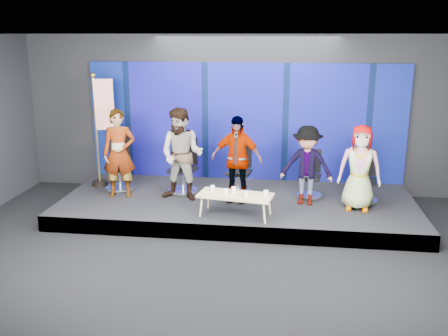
{
  "coord_description": "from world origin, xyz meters",
  "views": [
    {
      "loc": [
        0.96,
        -6.98,
        3.51
      ],
      "look_at": [
        -0.27,
        2.4,
        0.95
      ],
      "focal_mm": 40.0,
      "sensor_mm": 36.0,
      "label": 1
    }
  ],
  "objects": [
    {
      "name": "ground",
      "position": [
        0.0,
        0.0,
        0.0
      ],
      "size": [
        10.0,
        10.0,
        0.0
      ],
      "primitive_type": "plane",
      "color": "black",
      "rests_on": "ground"
    },
    {
      "name": "room_walls",
      "position": [
        0.0,
        0.0,
        2.43
      ],
      "size": [
        10.02,
        8.02,
        3.51
      ],
      "color": "black",
      "rests_on": "ground"
    },
    {
      "name": "riser",
      "position": [
        0.0,
        2.5,
        0.15
      ],
      "size": [
        7.0,
        3.0,
        0.3
      ],
      "primitive_type": "cube",
      "color": "black",
      "rests_on": "ground"
    },
    {
      "name": "backdrop",
      "position": [
        0.0,
        3.95,
        1.6
      ],
      "size": [
        7.0,
        0.08,
        2.6
      ],
      "primitive_type": "cube",
      "color": "navy",
      "rests_on": "riser"
    },
    {
      "name": "chair_a",
      "position": [
        -2.56,
        2.83,
        0.66
      ],
      "size": [
        0.74,
        0.74,
        1.1
      ],
      "rotation": [
        0.0,
        0.0,
        0.21
      ],
      "color": "silver",
      "rests_on": "riser"
    },
    {
      "name": "panelist_a",
      "position": [
        -2.38,
        2.35,
        1.19
      ],
      "size": [
        0.72,
        0.55,
        1.78
      ],
      "primitive_type": "imported",
      "rotation": [
        0.0,
        0.0,
        0.21
      ],
      "color": "black",
      "rests_on": "riser"
    },
    {
      "name": "chair_b",
      "position": [
        -1.16,
        2.81,
        0.67
      ],
      "size": [
        0.74,
        0.74,
        1.13
      ],
      "rotation": [
        0.0,
        0.0,
        -0.17
      ],
      "color": "silver",
      "rests_on": "riser"
    },
    {
      "name": "panelist_b",
      "position": [
        -1.09,
        2.31,
        1.22
      ],
      "size": [
        0.99,
        0.83,
        1.83
      ],
      "primitive_type": "imported",
      "rotation": [
        0.0,
        0.0,
        -0.17
      ],
      "color": "black",
      "rests_on": "riser"
    },
    {
      "name": "chair_c",
      "position": [
        -0.01,
        2.86,
        0.65
      ],
      "size": [
        0.66,
        0.66,
        1.05
      ],
      "rotation": [
        0.0,
        0.0,
        -0.13
      ],
      "color": "silver",
      "rests_on": "riser"
    },
    {
      "name": "panelist_c",
      "position": [
        -0.02,
        2.36,
        1.15
      ],
      "size": [
        1.04,
        0.54,
        1.7
      ],
      "primitive_type": "imported",
      "rotation": [
        0.0,
        0.0,
        -0.13
      ],
      "color": "black",
      "rests_on": "riser"
    },
    {
      "name": "chair_d",
      "position": [
        1.43,
        2.84,
        0.61
      ],
      "size": [
        0.61,
        0.61,
        0.95
      ],
      "rotation": [
        0.0,
        0.0,
        -0.14
      ],
      "color": "silver",
      "rests_on": "riser"
    },
    {
      "name": "panelist_d",
      "position": [
        1.33,
        2.35,
        1.07
      ],
      "size": [
        1.06,
        0.71,
        1.54
      ],
      "primitive_type": "imported",
      "rotation": [
        0.0,
        0.0,
        -0.14
      ],
      "color": "black",
      "rests_on": "riser"
    },
    {
      "name": "chair_e",
      "position": [
        2.48,
        2.65,
        0.63
      ],
      "size": [
        0.63,
        0.63,
        0.99
      ],
      "rotation": [
        0.0,
        0.0,
        -0.13
      ],
      "color": "silver",
      "rests_on": "riser"
    },
    {
      "name": "panelist_e",
      "position": [
        2.3,
        2.19,
        1.1
      ],
      "size": [
        0.84,
        0.61,
        1.61
      ],
      "primitive_type": "imported",
      "rotation": [
        0.0,
        0.0,
        -0.13
      ],
      "color": "black",
      "rests_on": "riser"
    },
    {
      "name": "coffee_table",
      "position": [
        0.06,
        1.51,
        0.68
      ],
      "size": [
        1.4,
        0.77,
        0.41
      ],
      "rotation": [
        0.0,
        0.0,
        -0.16
      ],
      "color": "tan",
      "rests_on": "riser"
    },
    {
      "name": "mug_a",
      "position": [
        -0.38,
        1.66,
        0.76
      ],
      "size": [
        0.08,
        0.08,
        0.1
      ],
      "primitive_type": "cylinder",
      "color": "silver",
      "rests_on": "coffee_table"
    },
    {
      "name": "mug_b",
      "position": [
        -0.12,
        1.51,
        0.76
      ],
      "size": [
        0.08,
        0.08,
        0.1
      ],
      "primitive_type": "cylinder",
      "color": "silver",
      "rests_on": "coffee_table"
    },
    {
      "name": "mug_c",
      "position": [
        0.02,
        1.62,
        0.76
      ],
      "size": [
        0.09,
        0.09,
        0.11
      ],
      "primitive_type": "cylinder",
      "color": "silver",
      "rests_on": "coffee_table"
    },
    {
      "name": "mug_d",
      "position": [
        0.27,
        1.39,
        0.76
      ],
      "size": [
        0.08,
        0.08,
        0.09
      ],
      "primitive_type": "cylinder",
      "color": "silver",
      "rests_on": "coffee_table"
    },
    {
      "name": "mug_e",
      "position": [
        0.61,
        1.47,
        0.76
      ],
      "size": [
        0.09,
        0.09,
        0.11
      ],
      "primitive_type": "cylinder",
      "color": "silver",
      "rests_on": "coffee_table"
    },
    {
      "name": "flag_stand",
      "position": [
        -2.95,
        3.0,
        1.59
      ],
      "size": [
        0.55,
        0.32,
        2.43
      ],
      "rotation": [
        0.0,
        0.0,
        0.28
      ],
      "color": "black",
      "rests_on": "riser"
    }
  ]
}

